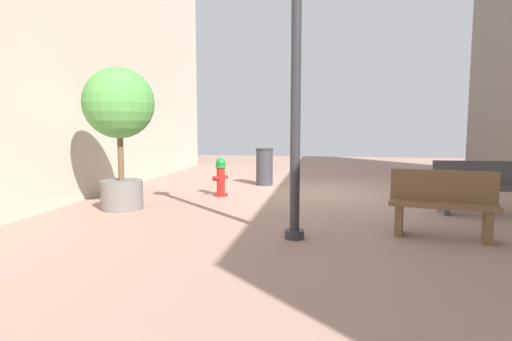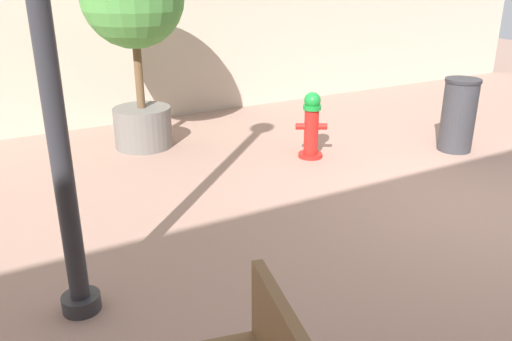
# 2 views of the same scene
# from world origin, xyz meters

# --- Properties ---
(ground_plane) EXTENTS (23.40, 23.40, 0.00)m
(ground_plane) POSITION_xyz_m (0.00, 0.00, 0.00)
(ground_plane) COLOR #9E7A6B
(fire_hydrant) EXTENTS (0.38, 0.39, 0.87)m
(fire_hydrant) POSITION_xyz_m (2.26, 0.78, 0.43)
(fire_hydrant) COLOR red
(fire_hydrant) RESTS_ON ground_plane
(planter_tree) EXTENTS (1.32, 1.32, 2.66)m
(planter_tree) POSITION_xyz_m (3.74, 2.56, 1.78)
(planter_tree) COLOR slate
(planter_tree) RESTS_ON ground_plane
(trash_bin) EXTENTS (0.47, 0.47, 0.98)m
(trash_bin) POSITION_xyz_m (1.54, -1.10, 0.49)
(trash_bin) COLOR #38383D
(trash_bin) RESTS_ON ground_plane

